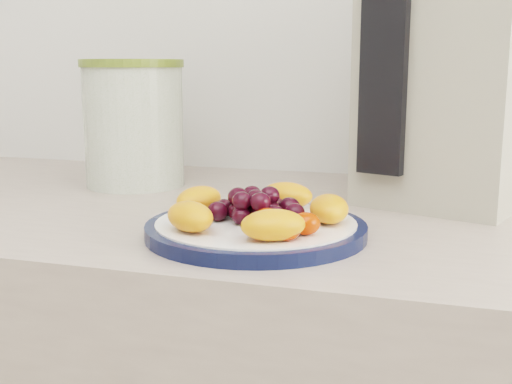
% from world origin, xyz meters
% --- Properties ---
extents(plate_rim, '(0.24, 0.24, 0.01)m').
position_xyz_m(plate_rim, '(-0.10, 1.05, 0.91)').
color(plate_rim, '#0C1435').
rests_on(plate_rim, counter).
extents(plate_face, '(0.22, 0.22, 0.02)m').
position_xyz_m(plate_face, '(-0.10, 1.05, 0.91)').
color(plate_face, white).
rests_on(plate_face, counter).
extents(canister, '(0.18, 0.18, 0.18)m').
position_xyz_m(canister, '(-0.37, 1.29, 0.99)').
color(canister, '#395A16').
rests_on(canister, counter).
extents(canister_lid, '(0.19, 0.19, 0.01)m').
position_xyz_m(canister_lid, '(-0.37, 1.29, 1.09)').
color(canister_lid, olive).
rests_on(canister_lid, canister).
extents(appliance_body, '(0.28, 0.33, 0.35)m').
position_xyz_m(appliance_body, '(0.11, 1.34, 1.07)').
color(appliance_body, '#A29E8B').
rests_on(appliance_body, counter).
extents(appliance_panel, '(0.06, 0.04, 0.26)m').
position_xyz_m(appliance_panel, '(0.02, 1.22, 1.08)').
color(appliance_panel, black).
rests_on(appliance_panel, appliance_body).
extents(fruit_plate, '(0.21, 0.21, 0.04)m').
position_xyz_m(fruit_plate, '(-0.10, 1.05, 0.93)').
color(fruit_plate, orange).
rests_on(fruit_plate, plate_face).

